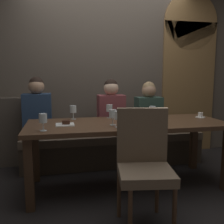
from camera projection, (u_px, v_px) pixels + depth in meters
name	position (u px, v px, depth m)	size (l,w,h in m)	color
ground	(127.00, 185.00, 2.94)	(9.00, 9.00, 0.00)	black
back_wall_tiled	(107.00, 59.00, 3.91)	(6.00, 0.12, 3.00)	brown
arched_door	(189.00, 69.00, 4.14)	(0.90, 0.05, 2.55)	olive
back_counter	(1.00, 132.00, 3.56)	(1.10, 0.28, 0.95)	#494138
dining_table	(127.00, 130.00, 2.85)	(2.20, 0.84, 0.74)	#412B1C
banquette_bench	(114.00, 149.00, 3.59)	(2.50, 0.44, 0.45)	#40352A
chair_near_side	(144.00, 159.00, 2.16)	(0.50, 0.50, 0.98)	#4C3321
diner_redhead	(37.00, 109.00, 3.31)	(0.36, 0.24, 0.79)	navy
diner_bearded	(111.00, 108.00, 3.48)	(0.36, 0.24, 0.76)	brown
diner_far_end	(148.00, 108.00, 3.62)	(0.36, 0.24, 0.72)	#2D473D
wine_glass_center_back	(73.00, 110.00, 3.02)	(0.08, 0.08, 0.16)	silver
wine_glass_near_left	(109.00, 108.00, 3.11)	(0.08, 0.08, 0.16)	silver
wine_glass_end_left	(118.00, 116.00, 2.55)	(0.08, 0.08, 0.16)	silver
wine_glass_center_front	(113.00, 114.00, 2.66)	(0.08, 0.08, 0.16)	silver
wine_glass_end_right	(152.00, 110.00, 2.95)	(0.08, 0.08, 0.16)	silver
wine_glass_far_right	(43.00, 119.00, 2.39)	(0.08, 0.08, 0.16)	silver
espresso_cup	(200.00, 115.00, 3.15)	(0.12, 0.12, 0.06)	white
dessert_plate	(65.00, 124.00, 2.68)	(0.19, 0.19, 0.05)	white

